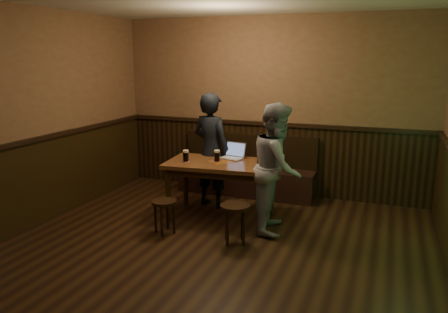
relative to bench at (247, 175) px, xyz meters
name	(u,v)px	position (x,y,z in m)	size (l,w,h in m)	color
room	(198,154)	(0.30, -2.53, 0.89)	(5.04, 6.04, 2.84)	black
bench	(247,175)	(0.00, 0.00, 0.00)	(2.20, 0.50, 0.95)	black
pub_table	(221,169)	(0.00, -1.14, 0.37)	(1.53, 0.96, 0.78)	#5D2E1A
stool_left	(164,207)	(-0.45, -1.93, 0.03)	(0.37, 0.37, 0.43)	black
stool_right	(235,212)	(0.48, -1.90, 0.07)	(0.46, 0.46, 0.48)	black
pint_left	(186,156)	(-0.45, -1.29, 0.55)	(0.10, 0.10, 0.16)	maroon
pint_mid	(217,156)	(-0.06, -1.13, 0.55)	(0.10, 0.10, 0.16)	maroon
pint_right	(260,159)	(0.55, -1.13, 0.56)	(0.11, 0.11, 0.17)	maroon
laptop	(233,154)	(0.08, -0.87, 0.53)	(0.35, 0.31, 0.22)	silver
menu	(264,169)	(0.65, -1.30, 0.47)	(0.22, 0.15, 0.00)	silver
person_suit	(211,150)	(-0.30, -0.75, 0.53)	(0.61, 0.40, 1.68)	black
person_grey	(277,168)	(0.82, -1.30, 0.50)	(0.79, 0.62, 1.63)	#96969C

